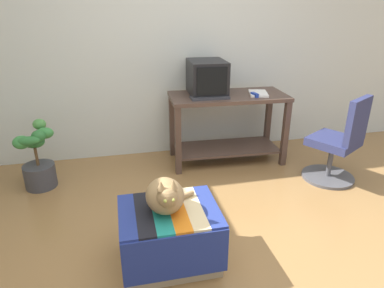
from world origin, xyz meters
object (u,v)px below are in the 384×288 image
object	(u,v)px
potted_plant	(37,161)
office_chair	(339,145)
tv_monitor	(207,78)
keyboard	(210,98)
book	(258,93)
ottoman_with_blanket	(170,236)
stapler	(255,95)
cat	(165,196)
desk	(227,117)

from	to	relation	value
potted_plant	office_chair	world-z (taller)	office_chair
tv_monitor	office_chair	world-z (taller)	tv_monitor
keyboard	tv_monitor	bearing A→B (deg)	84.64
book	potted_plant	xyz separation A→B (m)	(-2.30, -0.14, -0.51)
ottoman_with_blanket	stapler	bearing A→B (deg)	50.29
book	cat	bearing A→B (deg)	-114.61
keyboard	desk	bearing A→B (deg)	27.31
desk	ottoman_with_blanket	bearing A→B (deg)	-118.30
tv_monitor	book	xyz separation A→B (m)	(0.54, -0.14, -0.16)
keyboard	cat	xyz separation A→B (m)	(-0.68, -1.41, -0.25)
tv_monitor	cat	bearing A→B (deg)	-111.21
desk	ottoman_with_blanket	distance (m)	1.79
book	tv_monitor	bearing A→B (deg)	-179.44
ottoman_with_blanket	office_chair	distance (m)	2.00
keyboard	book	world-z (taller)	keyboard
desk	potted_plant	size ratio (longest dim) A/B	1.91
cat	stapler	xyz separation A→B (m)	(1.16, 1.38, 0.26)
desk	book	size ratio (longest dim) A/B	4.56
office_chair	potted_plant	bearing A→B (deg)	-40.64
ottoman_with_blanket	cat	world-z (taller)	cat
ottoman_with_blanket	stapler	world-z (taller)	stapler
office_chair	desk	bearing A→B (deg)	-68.31
book	stapler	distance (m)	0.12
potted_plant	stapler	bearing A→B (deg)	1.35
cat	tv_monitor	bearing A→B (deg)	65.85
desk	stapler	bearing A→B (deg)	-27.92
book	ottoman_with_blanket	bearing A→B (deg)	-114.25
keyboard	office_chair	bearing A→B (deg)	-26.22
tv_monitor	potted_plant	distance (m)	1.91
tv_monitor	potted_plant	xyz separation A→B (m)	(-1.77, -0.28, -0.67)
book	ottoman_with_blanket	xyz separation A→B (m)	(-1.22, -1.46, -0.57)
cat	potted_plant	bearing A→B (deg)	128.00
desk	book	xyz separation A→B (m)	(0.32, -0.06, 0.26)
cat	stapler	distance (m)	1.83
book	stapler	size ratio (longest dim) A/B	2.55
keyboard	ottoman_with_blanket	size ratio (longest dim) A/B	0.60
keyboard	book	distance (m)	0.57
keyboard	ottoman_with_blanket	bearing A→B (deg)	-114.16
tv_monitor	book	size ratio (longest dim) A/B	1.74
book	office_chair	size ratio (longest dim) A/B	0.32
book	office_chair	distance (m)	0.98
tv_monitor	keyboard	distance (m)	0.26
tv_monitor	ottoman_with_blanket	distance (m)	1.89
potted_plant	tv_monitor	bearing A→B (deg)	9.13
cat	office_chair	xyz separation A→B (m)	(1.84, 0.81, -0.15)
book	potted_plant	size ratio (longest dim) A/B	0.42
office_chair	book	bearing A→B (deg)	-78.17
keyboard	potted_plant	distance (m)	1.82
book	stapler	xyz separation A→B (m)	(-0.08, -0.09, 0.01)
stapler	tv_monitor	bearing A→B (deg)	144.06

